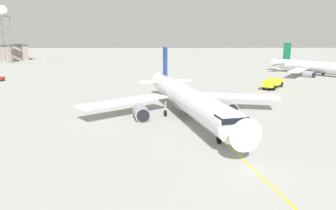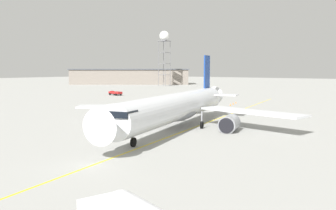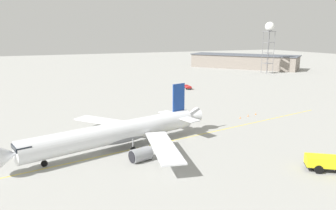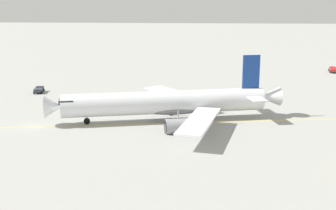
{
  "view_description": "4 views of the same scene",
  "coord_description": "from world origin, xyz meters",
  "px_view_note": "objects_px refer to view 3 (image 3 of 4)",
  "views": [
    {
      "loc": [
        -3.66,
        -52.99,
        13.92
      ],
      "look_at": [
        -3.1,
        -0.64,
        2.24
      ],
      "focal_mm": 33.56,
      "sensor_mm": 36.0,
      "label": 1
    },
    {
      "loc": [
        31.42,
        -45.52,
        9.02
      ],
      "look_at": [
        -2.17,
        0.49,
        3.37
      ],
      "focal_mm": 39.48,
      "sensor_mm": 36.0,
      "label": 2
    },
    {
      "loc": [
        58.53,
        -15.57,
        22.13
      ],
      "look_at": [
        -12.51,
        16.16,
        4.73
      ],
      "focal_mm": 34.32,
      "sensor_mm": 36.0,
      "label": 3
    },
    {
      "loc": [
        78.84,
        5.37,
        21.73
      ],
      "look_at": [
        0.99,
        -0.01,
        3.07
      ],
      "focal_mm": 48.89,
      "sensor_mm": 36.0,
      "label": 4
    }
  ],
  "objects_px": {
    "airliner_main": "(118,133)",
    "ops_pickup_truck": "(187,87)",
    "safety_cone_near": "(240,117)",
    "safety_cone_mid": "(248,115)",
    "safety_cone_far": "(256,114)",
    "radar_tower": "(270,30)"
  },
  "relations": [
    {
      "from": "airliner_main",
      "to": "safety_cone_near",
      "type": "bearing_deg",
      "value": -179.43
    },
    {
      "from": "safety_cone_near",
      "to": "safety_cone_far",
      "type": "distance_m",
      "value": 6.67
    },
    {
      "from": "radar_tower",
      "to": "safety_cone_far",
      "type": "height_order",
      "value": "radar_tower"
    },
    {
      "from": "ops_pickup_truck",
      "to": "safety_cone_mid",
      "type": "relative_size",
      "value": 10.26
    },
    {
      "from": "airliner_main",
      "to": "radar_tower",
      "type": "relative_size",
      "value": 1.48
    },
    {
      "from": "radar_tower",
      "to": "safety_cone_mid",
      "type": "relative_size",
      "value": 51.4
    },
    {
      "from": "ops_pickup_truck",
      "to": "safety_cone_far",
      "type": "distance_m",
      "value": 45.63
    },
    {
      "from": "safety_cone_mid",
      "to": "airliner_main",
      "type": "bearing_deg",
      "value": -75.75
    },
    {
      "from": "safety_cone_mid",
      "to": "safety_cone_far",
      "type": "xyz_separation_m",
      "value": [
        -0.83,
        3.27,
        0.0
      ]
    },
    {
      "from": "airliner_main",
      "to": "safety_cone_mid",
      "type": "xyz_separation_m",
      "value": [
        -9.91,
        39.03,
        -2.84
      ]
    },
    {
      "from": "radar_tower",
      "to": "ops_pickup_truck",
      "type": "bearing_deg",
      "value": -66.93
    },
    {
      "from": "ops_pickup_truck",
      "to": "safety_cone_near",
      "type": "distance_m",
      "value": 48.01
    },
    {
      "from": "airliner_main",
      "to": "ops_pickup_truck",
      "type": "bearing_deg",
      "value": -142.02
    },
    {
      "from": "safety_cone_near",
      "to": "safety_cone_mid",
      "type": "height_order",
      "value": "same"
    },
    {
      "from": "safety_cone_mid",
      "to": "safety_cone_far",
      "type": "distance_m",
      "value": 3.37
    },
    {
      "from": "ops_pickup_truck",
      "to": "safety_cone_mid",
      "type": "bearing_deg",
      "value": -176.9
    },
    {
      "from": "radar_tower",
      "to": "safety_cone_far",
      "type": "relative_size",
      "value": 51.4
    },
    {
      "from": "ops_pickup_truck",
      "to": "radar_tower",
      "type": "bearing_deg",
      "value": -57.06
    },
    {
      "from": "radar_tower",
      "to": "safety_cone_mid",
      "type": "bearing_deg",
      "value": -43.51
    },
    {
      "from": "radar_tower",
      "to": "safety_cone_mid",
      "type": "distance_m",
      "value": 104.74
    },
    {
      "from": "safety_cone_far",
      "to": "safety_cone_mid",
      "type": "bearing_deg",
      "value": -75.76
    },
    {
      "from": "airliner_main",
      "to": "safety_cone_near",
      "type": "distance_m",
      "value": 37.07
    }
  ]
}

